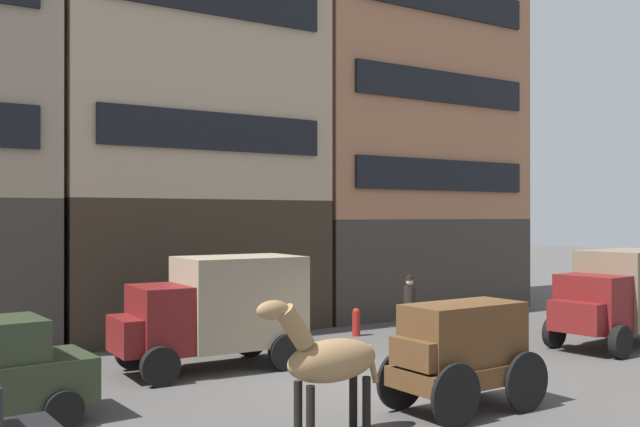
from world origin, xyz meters
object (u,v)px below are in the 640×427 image
(draft_horse, at_px, (328,360))
(fire_hydrant_curbside, at_px, (356,322))
(delivery_truck_near, at_px, (620,294))
(cargo_wagon, at_px, (461,349))
(delivery_truck_far, at_px, (216,308))
(pedestrian_officer, at_px, (410,303))

(draft_horse, xyz_separation_m, fire_hydrant_curbside, (6.11, 7.66, -0.84))
(delivery_truck_near, bearing_deg, cargo_wagon, -163.90)
(draft_horse, relative_size, delivery_truck_near, 0.52)
(draft_horse, xyz_separation_m, delivery_truck_far, (0.67, 5.71, 0.15))
(delivery_truck_far, relative_size, pedestrian_officer, 2.45)
(cargo_wagon, height_order, draft_horse, draft_horse)
(delivery_truck_near, bearing_deg, fire_hydrant_curbside, 134.46)
(cargo_wagon, bearing_deg, fire_hydrant_curbside, 67.59)
(cargo_wagon, distance_m, delivery_truck_near, 8.66)
(draft_horse, distance_m, pedestrian_officer, 10.12)
(cargo_wagon, distance_m, fire_hydrant_curbside, 8.31)
(cargo_wagon, relative_size, delivery_truck_far, 0.67)
(draft_horse, relative_size, fire_hydrant_curbside, 2.83)
(draft_horse, distance_m, fire_hydrant_curbside, 9.83)
(draft_horse, distance_m, delivery_truck_far, 5.75)
(draft_horse, bearing_deg, delivery_truck_far, 83.34)
(cargo_wagon, bearing_deg, delivery_truck_far, 111.78)
(draft_horse, xyz_separation_m, delivery_truck_near, (11.27, 2.40, 0.15))
(delivery_truck_far, xyz_separation_m, pedestrian_officer, (6.81, 1.11, -0.44))
(delivery_truck_far, relative_size, fire_hydrant_curbside, 5.29)
(delivery_truck_near, bearing_deg, pedestrian_officer, 130.62)
(pedestrian_officer, xyz_separation_m, fire_hydrant_curbside, (-1.37, 0.83, -0.55))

